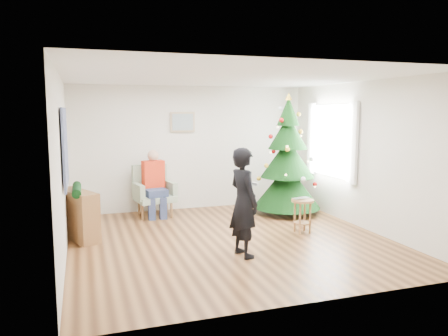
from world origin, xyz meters
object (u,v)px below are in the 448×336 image
object	(u,v)px
stool	(302,216)
console	(78,215)
christmas_tree	(287,160)
standing_man	(244,202)
armchair	(154,197)

from	to	relation	value
stool	console	bearing A→B (deg)	167.39
christmas_tree	stool	world-z (taller)	christmas_tree
christmas_tree	standing_man	world-z (taller)	christmas_tree
stool	armchair	world-z (taller)	armchair
standing_man	christmas_tree	bearing A→B (deg)	-50.30
stool	console	xyz separation A→B (m)	(-3.65, 0.82, 0.10)
stool	armchair	size ratio (longest dim) A/B	0.58
stool	armchair	distance (m)	3.02
armchair	console	bearing A→B (deg)	-149.46
christmas_tree	armchair	xyz separation A→B (m)	(-2.61, 0.66, -0.73)
stool	armchair	xyz separation A→B (m)	(-2.22, 2.05, 0.07)
armchair	standing_man	distance (m)	3.01
armchair	console	world-z (taller)	armchair
standing_man	console	distance (m)	2.82
stool	standing_man	bearing A→B (deg)	-149.72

